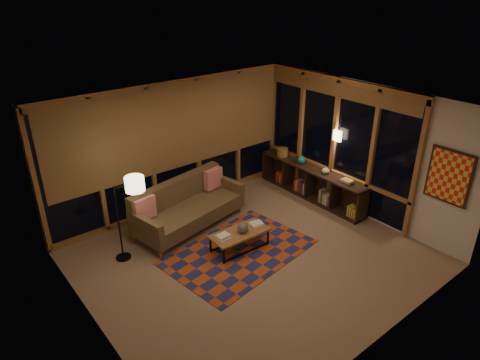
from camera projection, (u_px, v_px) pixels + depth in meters
floor at (253, 257)px, 7.52m from camera, size 5.50×5.00×0.01m
ceiling at (255, 108)px, 6.35m from camera, size 5.50×5.00×0.01m
walls at (254, 189)px, 6.93m from camera, size 5.51×5.01×2.70m
window_wall_back at (175, 147)px, 8.63m from camera, size 5.30×0.16×2.60m
window_wall_right at (333, 142)px, 8.87m from camera, size 0.16×3.70×2.60m
wall_art at (449, 177)px, 7.13m from camera, size 0.06×0.74×0.94m
wall_sconce at (337, 136)px, 8.64m from camera, size 0.12×0.18×0.22m
sofa at (189, 206)px, 8.25m from camera, size 2.35×1.28×0.91m
pillow_left at (144, 209)px, 7.71m from camera, size 0.44×0.19×0.43m
pillow_right at (213, 180)px, 8.84m from camera, size 0.44×0.20×0.42m
area_rug at (239, 252)px, 7.66m from camera, size 2.74×2.02×0.01m
coffee_table at (240, 240)px, 7.68m from camera, size 1.09×0.53×0.36m
book_stack_a at (223, 237)px, 7.41m from camera, size 0.24×0.20×0.07m
book_stack_b at (257, 224)px, 7.79m from camera, size 0.30×0.25×0.05m
ceramic_pot at (243, 227)px, 7.55m from camera, size 0.25×0.25×0.20m
floor_lamp at (118, 221)px, 7.19m from camera, size 0.55×0.41×1.50m
bookshelf at (311, 183)px, 9.43m from camera, size 0.40×2.79×0.70m
basket at (283, 152)px, 9.86m from camera, size 0.29×0.29×0.19m
teal_bowl at (301, 160)px, 9.47m from camera, size 0.21×0.21×0.18m
vase at (326, 170)px, 8.98m from camera, size 0.20×0.20×0.18m
shelf_book_stack at (347, 181)px, 8.60m from camera, size 0.23×0.30×0.08m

